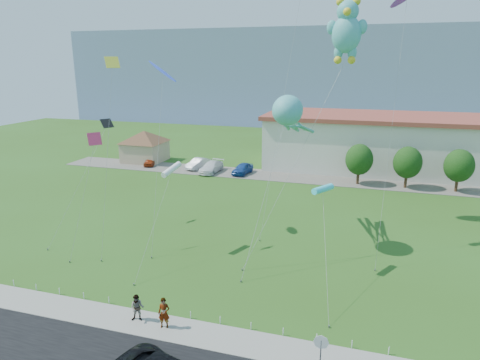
% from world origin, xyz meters
% --- Properties ---
extents(ground, '(160.00, 160.00, 0.00)m').
position_xyz_m(ground, '(0.00, 0.00, 0.00)').
color(ground, '#2C5016').
rests_on(ground, ground).
extents(sidewalk, '(80.00, 2.50, 0.10)m').
position_xyz_m(sidewalk, '(0.00, -2.75, 0.05)').
color(sidewalk, gray).
rests_on(sidewalk, ground).
extents(parking_strip, '(70.00, 6.00, 0.06)m').
position_xyz_m(parking_strip, '(0.00, 35.00, 0.03)').
color(parking_strip, '#59544C').
rests_on(parking_strip, ground).
extents(hill_ridge, '(160.00, 50.00, 25.00)m').
position_xyz_m(hill_ridge, '(0.00, 120.00, 12.50)').
color(hill_ridge, gray).
rests_on(hill_ridge, ground).
extents(pavilion, '(9.20, 9.20, 5.00)m').
position_xyz_m(pavilion, '(-24.00, 38.00, 3.02)').
color(pavilion, tan).
rests_on(pavilion, ground).
extents(warehouse, '(61.00, 15.00, 8.20)m').
position_xyz_m(warehouse, '(26.00, 44.00, 4.12)').
color(warehouse, beige).
rests_on(warehouse, ground).
extents(stop_sign, '(0.80, 0.07, 2.50)m').
position_xyz_m(stop_sign, '(9.50, -4.21, 1.87)').
color(stop_sign, slate).
rests_on(stop_sign, ground).
extents(rope_fence, '(26.05, 0.05, 0.50)m').
position_xyz_m(rope_fence, '(0.00, -1.30, 0.25)').
color(rope_fence, white).
rests_on(rope_fence, ground).
extents(tree_near, '(3.60, 3.60, 5.47)m').
position_xyz_m(tree_near, '(10.00, 34.00, 3.39)').
color(tree_near, '#3F2B19').
rests_on(tree_near, ground).
extents(tree_mid, '(3.60, 3.60, 5.47)m').
position_xyz_m(tree_mid, '(16.00, 34.00, 3.39)').
color(tree_mid, '#3F2B19').
rests_on(tree_mid, ground).
extents(tree_far, '(3.60, 3.60, 5.47)m').
position_xyz_m(tree_far, '(22.00, 34.00, 3.39)').
color(tree_far, '#3F2B19').
rests_on(tree_far, ground).
extents(pedestrian_left, '(0.81, 0.62, 1.96)m').
position_xyz_m(pedestrian_left, '(-0.10, -2.75, 1.08)').
color(pedestrian_left, gray).
rests_on(pedestrian_left, sidewalk).
extents(pedestrian_right, '(0.99, 0.85, 1.76)m').
position_xyz_m(pedestrian_right, '(-2.03, -2.59, 0.98)').
color(pedestrian_right, gray).
rests_on(pedestrian_right, sidewalk).
extents(parked_car_red, '(2.18, 3.93, 1.26)m').
position_xyz_m(parked_car_red, '(-21.68, 35.49, 0.69)').
color(parked_car_red, '#9E3413').
rests_on(parked_car_red, parking_strip).
extents(parked_car_silver, '(2.72, 4.92, 1.54)m').
position_xyz_m(parked_car_silver, '(-13.74, 35.73, 0.83)').
color(parked_car_silver, silver).
rests_on(parked_car_silver, parking_strip).
extents(parked_car_white, '(2.57, 5.53, 1.56)m').
position_xyz_m(parked_car_white, '(-10.95, 34.14, 0.84)').
color(parked_car_white, white).
rests_on(parked_car_white, parking_strip).
extents(parked_car_blue, '(2.47, 4.79, 1.56)m').
position_xyz_m(parked_car_blue, '(-6.27, 34.58, 0.84)').
color(parked_car_blue, navy).
rests_on(parked_car_blue, parking_strip).
extents(octopus_kite, '(3.00, 14.30, 13.23)m').
position_xyz_m(octopus_kite, '(4.40, 13.10, 11.22)').
color(octopus_kite, teal).
rests_on(octopus_kite, ground).
extents(teddy_bear_kite, '(7.97, 9.42, 20.78)m').
position_xyz_m(teddy_bear_kite, '(8.60, 14.22, 18.37)').
color(teddy_bear_kite, teal).
rests_on(teddy_bear_kite, ground).
extents(small_kite_pink, '(1.32, 4.59, 10.03)m').
position_xyz_m(small_kite_pink, '(-11.05, 6.60, 8.62)').
color(small_kite_pink, '#E7335F').
rests_on(small_kite_pink, ground).
extents(small_kite_white, '(0.50, 8.17, 7.53)m').
position_xyz_m(small_kite_white, '(-4.67, 8.28, 7.04)').
color(small_kite_white, white).
rests_on(small_kite_white, ground).
extents(small_kite_purple, '(1.84, 9.39, 21.91)m').
position_xyz_m(small_kite_purple, '(13.13, 17.28, 20.61)').
color(small_kite_purple, purple).
rests_on(small_kite_purple, ground).
extents(small_kite_black, '(1.96, 9.16, 10.43)m').
position_xyz_m(small_kite_black, '(-13.91, 12.02, 8.83)').
color(small_kite_black, black).
rests_on(small_kite_black, ground).
extents(small_kite_cyan, '(1.89, 9.05, 6.99)m').
position_xyz_m(small_kite_cyan, '(7.99, 8.07, 6.50)').
color(small_kite_cyan, '#34D6EA').
rests_on(small_kite_cyan, ground).
extents(small_kite_blue, '(2.69, 7.75, 15.69)m').
position_xyz_m(small_kite_blue, '(-7.28, 12.64, 14.68)').
color(small_kite_blue, blue).
rests_on(small_kite_blue, ground).
extents(small_kite_yellow, '(1.29, 4.66, 16.23)m').
position_xyz_m(small_kite_yellow, '(-9.37, 7.49, 13.72)').
color(small_kite_yellow, gold).
rests_on(small_kite_yellow, ground).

